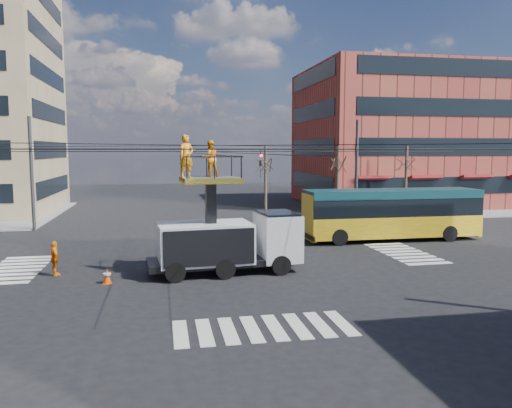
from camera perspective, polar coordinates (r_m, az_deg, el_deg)
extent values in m
plane|color=black|center=(25.91, -3.63, -6.46)|extent=(120.00, 120.00, 0.00)
cube|color=slate|center=(52.31, 16.75, -0.22)|extent=(18.00, 18.00, 0.12)
cube|color=black|center=(50.19, -22.11, 1.93)|extent=(0.12, 13.60, 1.50)
cube|color=black|center=(50.08, -22.27, 5.74)|extent=(0.12, 13.60, 1.50)
cube|color=black|center=(50.18, -22.43, 9.54)|extent=(0.12, 13.60, 1.50)
cube|color=black|center=(50.51, -22.59, 13.32)|extent=(0.12, 13.60, 1.50)
cube|color=black|center=(51.06, -22.75, 17.02)|extent=(0.12, 13.60, 1.50)
cube|color=black|center=(51.82, -22.92, 20.64)|extent=(0.12, 13.60, 1.50)
cube|color=maroon|center=(55.15, 16.46, 7.33)|extent=(20.00, 16.00, 14.00)
cube|color=black|center=(48.26, 20.63, 1.98)|extent=(17.00, 0.12, 1.58)
cube|color=black|center=(51.46, 6.34, 2.58)|extent=(0.12, 13.60, 1.58)
cube|color=black|center=(48.15, 20.79, 6.13)|extent=(17.00, 0.12, 1.57)
cube|color=black|center=(51.36, 6.39, 6.48)|extent=(0.12, 13.60, 1.57)
cube|color=black|center=(48.30, 20.96, 10.29)|extent=(17.00, 0.12, 1.57)
cube|color=black|center=(51.50, 6.44, 10.37)|extent=(0.12, 13.60, 1.57)
cube|color=black|center=(48.70, 21.12, 14.39)|extent=(17.00, 0.12, 1.57)
cube|color=black|center=(51.87, 6.48, 14.23)|extent=(0.12, 13.60, 1.57)
cylinder|color=#2D2D30|center=(40.08, 11.42, 3.69)|extent=(0.24, 0.24, 8.00)
cylinder|color=#2D2D30|center=(38.18, -24.26, 3.14)|extent=(0.24, 0.24, 8.00)
cylinder|color=black|center=(37.22, -6.00, 6.21)|extent=(24.00, 0.03, 0.03)
cylinder|color=black|center=(13.45, 2.61, 6.29)|extent=(24.00, 0.03, 0.03)
cylinder|color=black|center=(29.29, 20.41, 5.87)|extent=(0.03, 24.00, 0.03)
cylinder|color=black|center=(25.28, -3.72, 6.70)|extent=(24.02, 24.02, 0.03)
cylinder|color=black|center=(25.28, -3.72, 6.70)|extent=(24.02, 24.02, 0.03)
cylinder|color=black|center=(24.09, -3.37, 6.01)|extent=(24.00, 0.03, 0.03)
cylinder|color=black|center=(26.47, -4.04, 6.02)|extent=(24.00, 0.03, 0.03)
cylinder|color=black|center=(25.16, -6.44, 5.76)|extent=(0.03, 24.00, 0.03)
cylinder|color=black|center=(25.46, -1.02, 5.81)|extent=(0.03, 24.00, 0.03)
imported|color=black|center=(28.65, 0.53, 5.05)|extent=(0.16, 0.20, 1.00)
imported|color=black|center=(30.13, -7.74, 5.53)|extent=(0.26, 1.24, 0.50)
cylinder|color=#382B21|center=(39.52, 1.11, 2.32)|extent=(0.24, 0.24, 6.00)
cylinder|color=#382B21|center=(41.17, 9.31, 2.40)|extent=(0.24, 0.24, 6.00)
cylinder|color=#382B21|center=(43.59, 16.75, 2.43)|extent=(0.24, 0.24, 6.00)
cube|color=black|center=(23.35, -3.66, -6.49)|extent=(7.16, 2.80, 0.30)
cube|color=silver|center=(23.82, 2.46, -3.78)|extent=(2.00, 2.55, 2.20)
cube|color=black|center=(23.70, 2.47, -1.87)|extent=(1.79, 2.43, 0.80)
cube|color=silver|center=(23.00, -5.88, -4.42)|extent=(4.40, 2.86, 1.80)
cylinder|color=black|center=(22.91, 2.87, -6.99)|extent=(0.93, 0.43, 0.90)
cylinder|color=black|center=(25.05, 1.18, -5.84)|extent=(0.93, 0.43, 0.90)
cylinder|color=black|center=(22.24, -3.54, -7.40)|extent=(0.93, 0.43, 0.90)
cylinder|color=black|center=(24.44, -4.69, -6.17)|extent=(0.93, 0.43, 0.90)
cylinder|color=black|center=(21.90, -9.23, -7.69)|extent=(0.93, 0.43, 0.90)
cylinder|color=black|center=(24.12, -9.86, -6.40)|extent=(0.93, 0.43, 0.90)
cube|color=black|center=(22.84, -5.18, -0.83)|extent=(0.49, 0.49, 2.98)
cube|color=#4C4F2F|center=(22.70, -5.21, 2.90)|extent=(2.77, 2.32, 0.12)
cube|color=yellow|center=(22.71, -5.21, 2.60)|extent=(2.77, 2.32, 0.12)
imported|color=orange|center=(21.96, -7.95, 5.40)|extent=(0.83, 0.74, 1.90)
imported|color=orange|center=(23.05, -5.29, 5.19)|extent=(0.96, 0.84, 1.68)
cube|color=#C68912|center=(32.68, 15.21, -2.33)|extent=(11.05, 2.61, 1.30)
cube|color=black|center=(32.53, 15.27, -0.24)|extent=(11.05, 2.56, 1.10)
cube|color=#0B2D33|center=(32.45, 15.31, 1.17)|extent=(11.05, 2.61, 0.50)
cube|color=#C68912|center=(30.62, 6.06, -1.48)|extent=(0.25, 2.47, 2.80)
cube|color=#C68912|center=(35.30, 23.19, -0.93)|extent=(0.25, 2.47, 2.80)
cube|color=black|center=(30.78, 5.95, -3.60)|extent=(0.15, 2.60, 0.30)
cube|color=gold|center=(30.51, 6.27, 0.85)|extent=(0.10, 1.60, 0.35)
cylinder|color=black|center=(30.17, 9.53, -3.76)|extent=(1.00, 0.30, 1.00)
cylinder|color=black|center=(32.37, 8.08, -3.06)|extent=(1.00, 0.30, 1.00)
cylinder|color=black|center=(33.32, 21.22, -3.15)|extent=(1.00, 0.30, 1.00)
cylinder|color=black|center=(35.32, 19.20, -2.57)|extent=(1.00, 0.30, 1.00)
cone|color=#F9520A|center=(22.38, -16.66, -7.90)|extent=(0.36, 0.36, 0.64)
imported|color=orange|center=(24.40, -22.00, -5.79)|extent=(0.74, 1.01, 1.59)
imported|color=#D3420D|center=(27.28, 2.85, -3.75)|extent=(1.08, 1.41, 1.93)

